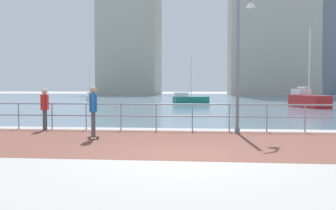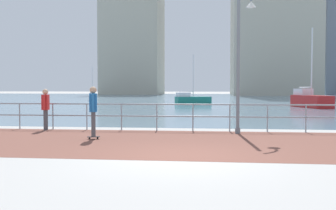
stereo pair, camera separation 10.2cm
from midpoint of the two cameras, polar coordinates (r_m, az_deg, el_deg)
The scene contains 12 objects.
ground at distance 49.37m, azimuth 5.21°, elevation 0.61°, with size 220.00×220.00×0.00m, color #ADAAA5.
brick_paving at distance 12.01m, azimuth 2.70°, elevation -5.43°, with size 28.00×6.20×0.01m, color brown.
harbor_water at distance 60.01m, azimuth 5.36°, elevation 0.95°, with size 180.00×88.00×0.00m, color slate.
waterfront_railing at distance 15.02m, azimuth 3.39°, elevation -1.04°, with size 25.25×0.06×1.05m.
lamppost at distance 14.57m, azimuth 10.47°, elevation 7.94°, with size 0.74×0.56×5.51m.
skateboarder at distance 12.80m, azimuth -11.07°, elevation -0.39°, with size 0.41×0.55×1.70m.
bystander at distance 16.00m, azimuth -17.70°, elevation -0.15°, with size 0.30×0.56×1.62m.
sailboat_ivory at distance 53.31m, azimuth -11.36°, elevation 1.17°, with size 1.92×3.33×4.46m.
sailboat_yellow at distance 35.08m, azimuth 19.63°, elevation 0.72°, with size 2.59×4.95×6.66m.
sailboat_teal at distance 39.14m, azimuth 3.13°, elevation 0.80°, with size 3.68×2.51×4.98m.
tower_steel at distance 90.63m, azimuth 14.63°, elevation 14.15°, with size 17.48×17.21×41.67m.
tower_concrete at distance 98.81m, azimuth -5.54°, elevation 9.79°, with size 14.06×14.14×29.92m.
Camera 1 is at (0.63, -9.35, 1.67)m, focal length 41.83 mm.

